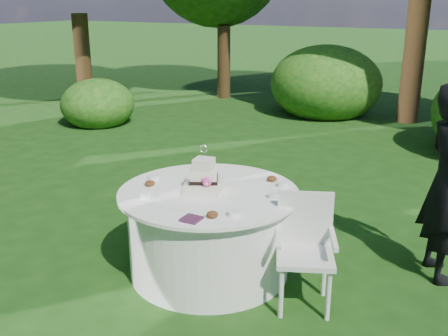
{
  "coord_description": "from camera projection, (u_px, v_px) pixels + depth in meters",
  "views": [
    {
      "loc": [
        2.1,
        -3.65,
        2.35
      ],
      "look_at": [
        0.15,
        0.0,
        1.0
      ],
      "focal_mm": 42.0,
      "sensor_mm": 36.0,
      "label": 1
    }
  ],
  "objects": [
    {
      "name": "ground",
      "position": [
        209.0,
        271.0,
        4.73
      ],
      "size": [
        80.0,
        80.0,
        0.0
      ],
      "primitive_type": "plane",
      "color": "#16390F",
      "rests_on": "ground"
    },
    {
      "name": "table",
      "position": [
        209.0,
        231.0,
        4.61
      ],
      "size": [
        1.56,
        1.56,
        0.77
      ],
      "color": "white",
      "rests_on": "ground"
    },
    {
      "name": "guest",
      "position": [
        448.0,
        183.0,
        4.41
      ],
      "size": [
        0.65,
        0.74,
        1.72
      ],
      "primitive_type": "imported",
      "rotation": [
        0.0,
        0.0,
        2.05
      ],
      "color": "black",
      "rests_on": "ground"
    },
    {
      "name": "petal_cups",
      "position": [
        212.0,
        191.0,
        4.42
      ],
      "size": [
        0.99,
        1.06,
        0.05
      ],
      "color": "#562D16",
      "rests_on": "table"
    },
    {
      "name": "cake",
      "position": [
        204.0,
        179.0,
        4.43
      ],
      "size": [
        0.35,
        0.35,
        0.42
      ],
      "color": "white",
      "rests_on": "table"
    },
    {
      "name": "chair",
      "position": [
        305.0,
        242.0,
        4.11
      ],
      "size": [
        0.57,
        0.57,
        0.9
      ],
      "color": "silver",
      "rests_on": "ground"
    },
    {
      "name": "votives",
      "position": [
        215.0,
        188.0,
        4.51
      ],
      "size": [
        1.24,
        0.98,
        0.04
      ],
      "color": "white",
      "rests_on": "table"
    },
    {
      "name": "napkins",
      "position": [
        191.0,
        219.0,
        3.9
      ],
      "size": [
        0.14,
        0.14,
        0.02
      ],
      "primitive_type": "cube",
      "color": "#471E3B",
      "rests_on": "table"
    },
    {
      "name": "feather_plume",
      "position": [
        162.0,
        206.0,
        4.15
      ],
      "size": [
        0.48,
        0.07,
        0.01
      ],
      "primitive_type": "ellipsoid",
      "color": "white",
      "rests_on": "table"
    }
  ]
}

